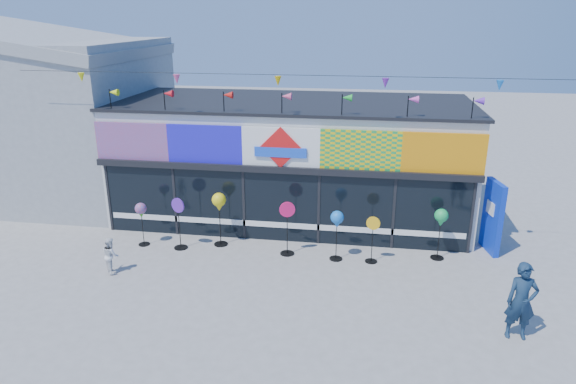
% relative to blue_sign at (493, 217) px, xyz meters
% --- Properties ---
extents(ground, '(80.00, 80.00, 0.00)m').
position_rel_blue_sign_xyz_m(ground, '(-6.46, -3.68, -1.12)').
color(ground, gray).
rests_on(ground, ground).
extents(kite_shop, '(16.00, 5.70, 5.31)m').
position_rel_blue_sign_xyz_m(kite_shop, '(-6.46, 2.26, 0.93)').
color(kite_shop, white).
rests_on(kite_shop, ground).
extents(neighbour_building, '(8.18, 7.20, 6.87)m').
position_rel_blue_sign_xyz_m(neighbour_building, '(-16.46, 3.32, 2.08)').
color(neighbour_building, '#9B9DA0').
rests_on(neighbour_building, ground).
extents(blue_sign, '(0.39, 1.12, 2.23)m').
position_rel_blue_sign_xyz_m(blue_sign, '(0.00, 0.00, 0.00)').
color(blue_sign, '#0C30BF').
rests_on(blue_sign, ground).
extents(spinner_0, '(0.36, 0.36, 1.41)m').
position_rel_blue_sign_xyz_m(spinner_0, '(-10.70, -1.26, 0.01)').
color(spinner_0, black).
rests_on(spinner_0, ground).
extents(spinner_1, '(0.45, 0.42, 1.66)m').
position_rel_blue_sign_xyz_m(spinner_1, '(-9.46, -1.32, -0.24)').
color(spinner_1, black).
rests_on(spinner_1, ground).
extents(spinner_2, '(0.44, 0.44, 1.73)m').
position_rel_blue_sign_xyz_m(spinner_2, '(-8.29, -0.88, 0.27)').
color(spinner_2, black).
rests_on(spinner_2, ground).
extents(spinner_3, '(0.47, 0.43, 1.68)m').
position_rel_blue_sign_xyz_m(spinner_3, '(-6.11, -1.22, -0.23)').
color(spinner_3, black).
rests_on(spinner_3, ground).
extents(spinner_4, '(0.39, 0.39, 1.54)m').
position_rel_blue_sign_xyz_m(spinner_4, '(-4.62, -1.34, 0.11)').
color(spinner_4, black).
rests_on(spinner_4, ground).
extents(spinner_5, '(0.40, 0.36, 1.43)m').
position_rel_blue_sign_xyz_m(spinner_5, '(-3.58, -1.35, -0.37)').
color(spinner_5, black).
rests_on(spinner_5, ground).
extents(spinner_6, '(0.40, 0.40, 1.58)m').
position_rel_blue_sign_xyz_m(spinner_6, '(-1.63, -0.82, 0.14)').
color(spinner_6, black).
rests_on(spinner_6, ground).
extents(adult_man, '(0.67, 0.45, 1.83)m').
position_rel_blue_sign_xyz_m(adult_man, '(-0.33, -4.63, -0.21)').
color(adult_man, '#152A42').
rests_on(adult_man, ground).
extents(child, '(0.56, 0.57, 1.04)m').
position_rel_blue_sign_xyz_m(child, '(-10.82, -3.12, -0.60)').
color(child, silver).
rests_on(child, ground).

